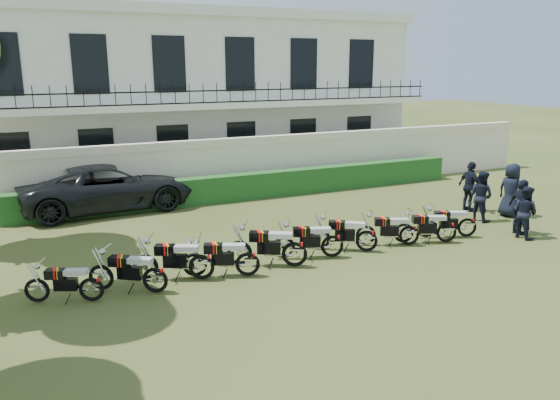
{
  "coord_description": "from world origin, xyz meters",
  "views": [
    {
      "loc": [
        -6.84,
        -12.1,
        5.14
      ],
      "look_at": [
        -0.36,
        1.95,
        1.25
      ],
      "focal_mm": 35.0,
      "sensor_mm": 36.0,
      "label": 1
    }
  ],
  "objects_px": {
    "suv": "(108,187)",
    "officer_3": "(511,190)",
    "motorcycle_1": "(155,274)",
    "officer_1": "(525,212)",
    "motorcycle_4": "(295,248)",
    "motorcycle_7": "(409,230)",
    "officer_5": "(470,187)",
    "motorcycle_5": "(332,241)",
    "officer_4": "(481,196)",
    "motorcycle_9": "(467,223)",
    "officer_2": "(521,207)",
    "motorcycle_8": "(447,228)",
    "motorcycle_2": "(201,261)",
    "motorcycle_6": "(367,236)",
    "motorcycle_3": "(248,258)",
    "motorcycle_0": "(91,284)"
  },
  "relations": [
    {
      "from": "motorcycle_4",
      "to": "suv",
      "type": "bearing_deg",
      "value": 53.29
    },
    {
      "from": "motorcycle_5",
      "to": "officer_3",
      "type": "relative_size",
      "value": 1.0
    },
    {
      "from": "motorcycle_7",
      "to": "motorcycle_8",
      "type": "distance_m",
      "value": 1.19
    },
    {
      "from": "officer_3",
      "to": "motorcycle_5",
      "type": "bearing_deg",
      "value": 88.7
    },
    {
      "from": "motorcycle_1",
      "to": "suv",
      "type": "bearing_deg",
      "value": 31.72
    },
    {
      "from": "motorcycle_7",
      "to": "officer_5",
      "type": "xyz_separation_m",
      "value": [
        4.35,
        2.23,
        0.43
      ]
    },
    {
      "from": "officer_1",
      "to": "officer_2",
      "type": "bearing_deg",
      "value": -33.18
    },
    {
      "from": "suv",
      "to": "officer_3",
      "type": "distance_m",
      "value": 14.08
    },
    {
      "from": "motorcycle_2",
      "to": "motorcycle_4",
      "type": "bearing_deg",
      "value": -68.77
    },
    {
      "from": "motorcycle_5",
      "to": "officer_4",
      "type": "height_order",
      "value": "officer_4"
    },
    {
      "from": "motorcycle_0",
      "to": "suv",
      "type": "bearing_deg",
      "value": 11.67
    },
    {
      "from": "motorcycle_4",
      "to": "motorcycle_7",
      "type": "distance_m",
      "value": 3.78
    },
    {
      "from": "motorcycle_9",
      "to": "officer_1",
      "type": "bearing_deg",
      "value": -93.06
    },
    {
      "from": "motorcycle_3",
      "to": "motorcycle_4",
      "type": "distance_m",
      "value": 1.33
    },
    {
      "from": "motorcycle_1",
      "to": "suv",
      "type": "xyz_separation_m",
      "value": [
        0.1,
        8.12,
        0.36
      ]
    },
    {
      "from": "motorcycle_8",
      "to": "motorcycle_2",
      "type": "bearing_deg",
      "value": 110.77
    },
    {
      "from": "motorcycle_6",
      "to": "officer_5",
      "type": "relative_size",
      "value": 0.91
    },
    {
      "from": "motorcycle_1",
      "to": "officer_1",
      "type": "bearing_deg",
      "value": -60.19
    },
    {
      "from": "motorcycle_1",
      "to": "motorcycle_4",
      "type": "bearing_deg",
      "value": -55.28
    },
    {
      "from": "motorcycle_4",
      "to": "motorcycle_1",
      "type": "bearing_deg",
      "value": 121.75
    },
    {
      "from": "motorcycle_0",
      "to": "motorcycle_6",
      "type": "xyz_separation_m",
      "value": [
        7.34,
        0.22,
        0.05
      ]
    },
    {
      "from": "officer_1",
      "to": "motorcycle_8",
      "type": "bearing_deg",
      "value": 72.37
    },
    {
      "from": "motorcycle_1",
      "to": "motorcycle_2",
      "type": "height_order",
      "value": "motorcycle_2"
    },
    {
      "from": "motorcycle_6",
      "to": "officer_1",
      "type": "distance_m",
      "value": 5.13
    },
    {
      "from": "motorcycle_0",
      "to": "suv",
      "type": "relative_size",
      "value": 0.27
    },
    {
      "from": "motorcycle_2",
      "to": "suv",
      "type": "distance_m",
      "value": 7.88
    },
    {
      "from": "officer_1",
      "to": "officer_3",
      "type": "xyz_separation_m",
      "value": [
        1.48,
        1.93,
        0.12
      ]
    },
    {
      "from": "officer_1",
      "to": "motorcycle_1",
      "type": "bearing_deg",
      "value": 82.81
    },
    {
      "from": "motorcycle_8",
      "to": "officer_4",
      "type": "relative_size",
      "value": 1.03
    },
    {
      "from": "officer_1",
      "to": "motorcycle_0",
      "type": "bearing_deg",
      "value": 82.5
    },
    {
      "from": "motorcycle_9",
      "to": "officer_2",
      "type": "xyz_separation_m",
      "value": [
        1.69,
        -0.43,
        0.4
      ]
    },
    {
      "from": "motorcycle_5",
      "to": "motorcycle_9",
      "type": "distance_m",
      "value": 4.61
    },
    {
      "from": "officer_1",
      "to": "officer_5",
      "type": "xyz_separation_m",
      "value": [
        0.73,
        3.05,
        0.09
      ]
    },
    {
      "from": "officer_4",
      "to": "officer_1",
      "type": "bearing_deg",
      "value": 162.06
    },
    {
      "from": "officer_5",
      "to": "officer_2",
      "type": "bearing_deg",
      "value": 168.18
    },
    {
      "from": "officer_4",
      "to": "motorcycle_1",
      "type": "bearing_deg",
      "value": 84.63
    },
    {
      "from": "motorcycle_5",
      "to": "officer_2",
      "type": "xyz_separation_m",
      "value": [
        6.3,
        -0.58,
        0.38
      ]
    },
    {
      "from": "officer_3",
      "to": "motorcycle_1",
      "type": "bearing_deg",
      "value": 87.26
    },
    {
      "from": "motorcycle_5",
      "to": "officer_1",
      "type": "height_order",
      "value": "officer_1"
    },
    {
      "from": "motorcycle_5",
      "to": "officer_3",
      "type": "bearing_deg",
      "value": -61.29
    },
    {
      "from": "motorcycle_2",
      "to": "suv",
      "type": "xyz_separation_m",
      "value": [
        -1.09,
        7.8,
        0.34
      ]
    },
    {
      "from": "motorcycle_2",
      "to": "officer_4",
      "type": "height_order",
      "value": "officer_4"
    },
    {
      "from": "motorcycle_2",
      "to": "suv",
      "type": "bearing_deg",
      "value": 33.31
    },
    {
      "from": "motorcycle_3",
      "to": "officer_5",
      "type": "relative_size",
      "value": 1.01
    },
    {
      "from": "motorcycle_4",
      "to": "motorcycle_5",
      "type": "bearing_deg",
      "value": -50.71
    },
    {
      "from": "motorcycle_4",
      "to": "motorcycle_6",
      "type": "xyz_separation_m",
      "value": [
        2.34,
        0.21,
        -0.04
      ]
    },
    {
      "from": "motorcycle_7",
      "to": "officer_5",
      "type": "height_order",
      "value": "officer_5"
    },
    {
      "from": "officer_5",
      "to": "motorcycle_6",
      "type": "bearing_deg",
      "value": 110.63
    },
    {
      "from": "motorcycle_1",
      "to": "officer_1",
      "type": "xyz_separation_m",
      "value": [
        11.01,
        -0.51,
        0.32
      ]
    },
    {
      "from": "motorcycle_8",
      "to": "officer_2",
      "type": "relative_size",
      "value": 1.01
    }
  ]
}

